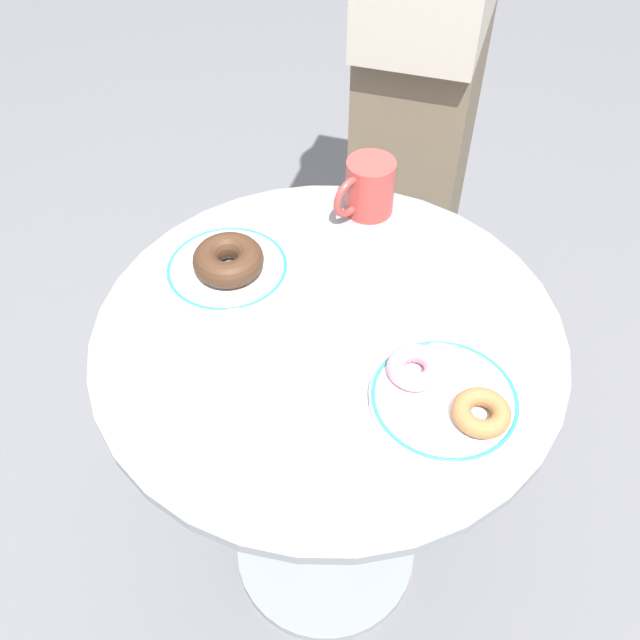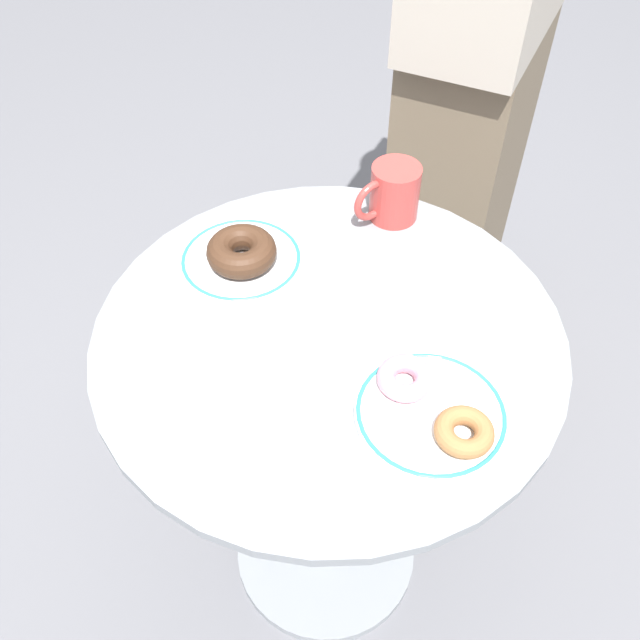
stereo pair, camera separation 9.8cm
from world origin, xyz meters
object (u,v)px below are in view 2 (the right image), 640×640
(cafe_table, at_px, (327,431))
(donut_pink_frosted, at_px, (405,378))
(plate_left, at_px, (241,260))
(coffee_mug, at_px, (393,193))
(plate_right, at_px, (431,413))
(donut_cinnamon, at_px, (465,431))
(donut_chocolate, at_px, (242,251))
(person_figure, at_px, (476,75))

(cafe_table, xyz_separation_m, donut_pink_frosted, (0.15, 0.01, 0.29))
(plate_left, height_order, coffee_mug, coffee_mug)
(cafe_table, distance_m, coffee_mug, 0.42)
(plate_right, relative_size, donut_pink_frosted, 2.65)
(plate_left, bearing_deg, donut_cinnamon, 1.30)
(donut_pink_frosted, distance_m, coffee_mug, 0.37)
(cafe_table, bearing_deg, donut_pink_frosted, 2.02)
(plate_right, bearing_deg, donut_chocolate, -178.08)
(donut_pink_frosted, bearing_deg, donut_cinnamon, -2.08)
(donut_cinnamon, height_order, person_figure, person_figure)
(donut_cinnamon, xyz_separation_m, donut_pink_frosted, (-0.11, 0.00, 0.00))
(plate_left, bearing_deg, cafe_table, 2.58)
(cafe_table, height_order, coffee_mug, coffee_mug)
(donut_cinnamon, relative_size, person_figure, 0.04)
(donut_pink_frosted, bearing_deg, person_figure, 123.64)
(plate_left, relative_size, plate_right, 0.97)
(plate_right, distance_m, person_figure, 0.79)
(donut_pink_frosted, xyz_separation_m, coffee_mug, (-0.27, 0.25, 0.02))
(donut_chocolate, bearing_deg, donut_cinnamon, 1.80)
(plate_left, bearing_deg, coffee_mug, 73.95)
(plate_left, distance_m, donut_cinnamon, 0.45)
(donut_cinnamon, bearing_deg, person_figure, 129.67)
(cafe_table, xyz_separation_m, plate_right, (0.20, 0.00, 0.27))
(plate_right, height_order, person_figure, person_figure)
(plate_left, bearing_deg, donut_chocolate, -21.74)
(donut_cinnamon, bearing_deg, cafe_table, -179.71)
(plate_left, xyz_separation_m, donut_chocolate, (0.01, -0.00, 0.03))
(donut_chocolate, bearing_deg, plate_left, 158.26)
(cafe_table, relative_size, plate_left, 3.95)
(plate_right, bearing_deg, cafe_table, -179.88)
(donut_pink_frosted, height_order, coffee_mug, coffee_mug)
(person_figure, bearing_deg, donut_cinnamon, -50.33)
(cafe_table, relative_size, coffee_mug, 6.10)
(donut_pink_frosted, bearing_deg, cafe_table, -177.98)
(cafe_table, distance_m, plate_left, 0.34)
(donut_pink_frosted, height_order, person_figure, person_figure)
(cafe_table, bearing_deg, plate_right, 0.12)
(person_figure, bearing_deg, coffee_mug, -68.74)
(cafe_table, bearing_deg, coffee_mug, 116.23)
(person_figure, bearing_deg, donut_pink_frosted, -56.36)
(plate_right, distance_m, donut_chocolate, 0.39)
(cafe_table, xyz_separation_m, person_figure, (-0.27, 0.63, 0.33))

